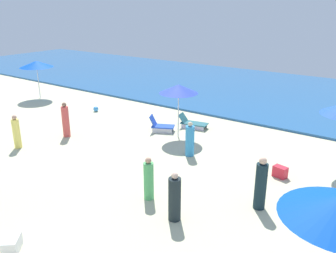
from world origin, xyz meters
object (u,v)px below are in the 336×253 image
(beachgoer_2, at_px, (149,180))
(umbrella_2, at_px, (36,64))
(beachgoer_4, at_px, (261,185))
(cooler_box_1, at_px, (12,244))
(beachgoer_3, at_px, (175,198))
(lounge_chair_0_0, at_px, (192,123))
(beachgoer_0, at_px, (190,140))
(beachgoer_1, at_px, (66,121))
(lounge_chair_0_1, at_px, (161,126))
(beach_ball_0, at_px, (96,109))
(umbrella_0, at_px, (179,89))
(beachgoer_5, at_px, (16,133))
(cooler_box_2, at_px, (280,172))

(beachgoer_2, bearing_deg, umbrella_2, -71.48)
(beachgoer_4, xyz_separation_m, cooler_box_1, (-4.46, -5.67, -0.63))
(umbrella_2, bearing_deg, beachgoer_4, -14.41)
(beachgoer_3, bearing_deg, lounge_chair_0_0, 143.59)
(beachgoer_0, bearing_deg, umbrella_2, 178.30)
(lounge_chair_0_0, distance_m, cooler_box_1, 11.03)
(beachgoer_1, bearing_deg, lounge_chair_0_0, 172.95)
(lounge_chair_0_1, bearing_deg, beachgoer_2, -172.70)
(umbrella_2, relative_size, beachgoer_3, 1.62)
(lounge_chair_0_0, distance_m, beachgoer_0, 3.59)
(beachgoer_3, xyz_separation_m, beach_ball_0, (-10.13, 6.49, -0.56))
(cooler_box_1, bearing_deg, beachgoer_3, -76.61)
(umbrella_0, xyz_separation_m, beachgoer_2, (2.41, -5.31, -1.68))
(umbrella_0, height_order, beachgoer_0, umbrella_0)
(lounge_chair_0_1, height_order, umbrella_2, umbrella_2)
(lounge_chair_0_0, relative_size, beachgoer_1, 0.92)
(umbrella_2, xyz_separation_m, beachgoer_0, (13.40, -2.26, -1.62))
(lounge_chair_0_1, height_order, beachgoer_5, beachgoer_5)
(umbrella_2, relative_size, beachgoer_1, 1.48)
(umbrella_0, height_order, lounge_chair_0_1, umbrella_0)
(lounge_chair_0_1, relative_size, beach_ball_0, 4.43)
(beachgoer_1, bearing_deg, lounge_chair_0_1, 170.00)
(umbrella_2, distance_m, beachgoer_4, 17.98)
(beachgoer_1, distance_m, beachgoer_5, 2.29)
(beachgoer_2, relative_size, cooler_box_1, 2.60)
(umbrella_0, bearing_deg, lounge_chair_0_1, 173.54)
(umbrella_0, bearing_deg, beachgoer_0, -43.67)
(beach_ball_0, bearing_deg, cooler_box_1, -53.48)
(lounge_chair_0_0, relative_size, beachgoer_3, 1.01)
(umbrella_2, xyz_separation_m, cooler_box_2, (17.19, -2.01, -2.09))
(beachgoer_2, xyz_separation_m, beachgoer_5, (-7.47, 0.05, 0.02))
(beachgoer_5, distance_m, cooler_box_2, 11.21)
(lounge_chair_0_1, xyz_separation_m, beachgoer_1, (-3.30, -3.20, 0.50))
(umbrella_2, relative_size, beachgoer_5, 1.65)
(beachgoer_1, bearing_deg, beach_ball_0, -116.84)
(lounge_chair_0_0, height_order, lounge_chair_0_1, lounge_chair_0_1)
(lounge_chair_0_1, bearing_deg, lounge_chair_0_0, -60.76)
(beachgoer_2, distance_m, beachgoer_3, 1.45)
(beachgoer_1, bearing_deg, beachgoer_5, 19.79)
(beachgoer_5, xyz_separation_m, cooler_box_1, (6.18, -4.16, -0.52))
(umbrella_0, bearing_deg, cooler_box_2, -13.51)
(beachgoer_3, relative_size, cooler_box_2, 3.13)
(lounge_chair_0_1, relative_size, beachgoer_5, 0.88)
(umbrella_2, relative_size, beachgoer_4, 1.44)
(beachgoer_0, distance_m, beach_ball_0, 8.31)
(lounge_chair_0_1, height_order, beachgoer_1, beachgoer_1)
(beachgoer_2, xyz_separation_m, cooler_box_1, (-1.29, -4.11, -0.50))
(beachgoer_3, height_order, cooler_box_2, beachgoer_3)
(cooler_box_2, bearing_deg, beach_ball_0, 3.79)
(beachgoer_0, xyz_separation_m, beach_ball_0, (-7.99, 2.23, -0.53))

